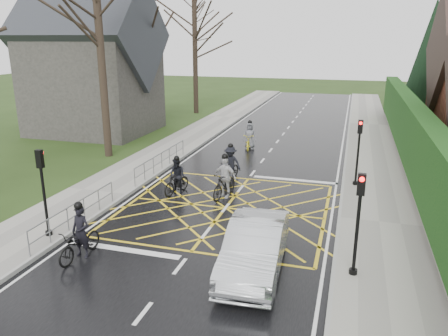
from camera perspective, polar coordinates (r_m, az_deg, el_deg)
The scene contains 22 objects.
ground at distance 18.07m, azimuth 0.20°, elevation -5.25°, with size 120.00×120.00×0.00m, color #1F3210.
road at distance 18.07m, azimuth 0.20°, elevation -5.24°, with size 9.00×80.00×0.01m, color black.
sidewalk_right at distance 17.47m, azimuth 19.59°, elevation -6.81°, with size 3.00×80.00×0.15m, color gray.
sidewalk_left at distance 20.45m, azimuth -16.18°, elevation -3.06°, with size 3.00×80.00×0.15m, color gray.
stone_wall at distance 23.20m, azimuth 23.36°, elevation -0.74°, with size 0.50×38.00×0.70m, color slate.
hedge at distance 22.78m, azimuth 23.86°, elevation 3.46°, with size 0.90×38.00×2.80m, color #0E3510.
conifer at distance 42.56m, azimuth 25.33°, elevation 12.77°, with size 4.60×4.60×10.00m.
church at distance 33.54m, azimuth -16.89°, elevation 12.87°, with size 8.80×7.80×11.00m.
tree_near at distance 26.02m, azimuth -16.15°, elevation 18.62°, with size 9.24×9.24×11.44m.
tree_mid at distance 33.55m, azimuth -10.11°, elevation 19.66°, with size 10.08×10.08×12.48m.
tree_far at distance 40.59m, azimuth -3.85°, elevation 17.27°, with size 8.40×8.40×10.40m.
railing_south at distance 16.78m, azimuth -18.80°, elevation -5.09°, with size 0.05×5.04×1.03m.
railing_north at distance 22.95m, azimuth -8.16°, elevation 1.45°, with size 0.05×6.04×1.03m.
traffic_light_ne at distance 20.92m, azimuth 17.09°, elevation 1.85°, with size 0.24×0.31×3.21m.
traffic_light_se at distance 12.94m, azimuth 17.03°, elevation -7.27°, with size 0.24×0.31×3.21m.
traffic_light_sw at distance 16.02m, azimuth -22.44°, elevation -3.16°, with size 0.24×0.31×3.21m.
cyclist_rear at distance 14.71m, azimuth -18.27°, elevation -8.91°, with size 0.83×1.98×1.88m.
cyclist_back at distance 19.62m, azimuth -6.18°, elevation -1.50°, with size 0.92×1.82×1.75m.
cyclist_mid at distance 21.34m, azimuth 0.82°, elevation 0.15°, with size 1.19×2.00×1.86m.
cyclist_front at distance 19.01m, azimuth 0.07°, elevation -1.78°, with size 1.13×2.05×1.98m.
cyclist_lead at distance 27.49m, azimuth 3.34°, elevation 3.79°, with size 0.89×1.95×1.83m.
car at distance 13.24m, azimuth 4.06°, elevation -10.25°, with size 1.62×4.63×1.53m, color silver.
Camera 1 is at (4.70, -16.09, 6.75)m, focal length 35.00 mm.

